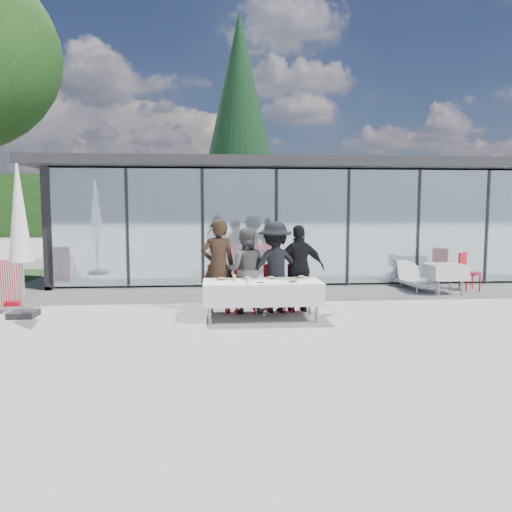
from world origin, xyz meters
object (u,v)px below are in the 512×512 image
at_px(diner_chair_c, 275,285).
at_px(diner_chair_a, 218,286).
at_px(spare_chair_a, 467,269).
at_px(diner_d, 299,268).
at_px(juice_bottle, 234,278).
at_px(plate_b, 247,278).
at_px(diner_c, 275,267).
at_px(spare_chair_b, 411,266).
at_px(plate_d, 301,277).
at_px(diner_b, 245,270).
at_px(plate_extra, 293,281).
at_px(spare_table_right, 445,272).
at_px(plate_c, 271,278).
at_px(market_umbrella, 19,221).
at_px(lounger, 415,279).
at_px(diner_chair_d, 299,285).
at_px(plate_a, 221,279).
at_px(diner_a, 218,266).
at_px(dining_table, 262,292).
at_px(conifer_tree, 239,118).
at_px(diner_chair_b, 245,286).
at_px(folded_eyeglasses, 260,283).

bearing_deg(diner_chair_c, diner_chair_a, 180.00).
bearing_deg(spare_chair_a, diner_d, -154.47).
distance_m(diner_chair_a, diner_chair_c, 1.17).
bearing_deg(juice_bottle, plate_b, 40.29).
relative_size(diner_c, spare_chair_b, 1.92).
relative_size(diner_c, plate_d, 7.89).
xyz_separation_m(diner_b, plate_d, (1.08, -0.44, -0.10)).
relative_size(plate_extra, spare_table_right, 0.28).
relative_size(plate_c, spare_table_right, 0.28).
relative_size(plate_d, market_umbrella, 0.08).
xyz_separation_m(plate_d, juice_bottle, (-1.33, -0.28, 0.04)).
distance_m(diner_chair_c, spare_chair_b, 5.27).
height_order(diner_c, plate_d, diner_c).
height_order(plate_b, lounger, plate_b).
bearing_deg(diner_chair_d, spare_table_right, 23.31).
distance_m(plate_a, plate_d, 1.59).
height_order(plate_b, spare_chair_b, spare_chair_b).
relative_size(diner_chair_a, spare_table_right, 1.13).
relative_size(plate_a, spare_table_right, 0.28).
distance_m(diner_d, spare_table_right, 4.39).
relative_size(diner_a, plate_extra, 8.14).
xyz_separation_m(diner_a, plate_d, (1.64, -0.44, -0.19)).
height_order(dining_table, diner_chair_c, diner_chair_c).
height_order(diner_b, juice_bottle, diner_b).
bearing_deg(diner_a, plate_a, 84.74).
bearing_deg(spare_chair_b, conifer_tree, 116.33).
bearing_deg(conifer_tree, diner_chair_d, -86.91).
relative_size(diner_c, plate_c, 7.89).
bearing_deg(spare_chair_a, market_umbrella, -167.00).
relative_size(diner_a, diner_chair_c, 1.98).
height_order(juice_bottle, lounger, juice_bottle).
bearing_deg(lounger, spare_chair_b, 75.62).
xyz_separation_m(diner_chair_d, lounger, (3.53, 2.51, -0.28)).
height_order(diner_chair_d, spare_chair_b, same).
relative_size(lounger, conifer_tree, 0.13).
distance_m(diner_chair_b, lounger, 5.29).
bearing_deg(plate_b, diner_a, 138.90).
bearing_deg(folded_eyeglasses, diner_chair_b, 102.57).
bearing_deg(lounger, plate_a, -148.63).
bearing_deg(diner_chair_d, folded_eyeglasses, -131.43).
relative_size(diner_b, plate_d, 7.38).
bearing_deg(diner_d, diner_c, -4.58).
bearing_deg(conifer_tree, folded_eyeglasses, -91.09).
distance_m(plate_c, spare_chair_b, 5.74).
height_order(plate_a, juice_bottle, juice_bottle).
distance_m(diner_chair_b, conifer_tree, 13.14).
bearing_deg(plate_c, diner_chair_c, 76.73).
relative_size(plate_a, folded_eyeglasses, 1.69).
distance_m(dining_table, diner_chair_d, 1.12).
relative_size(diner_a, plate_b, 8.14).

